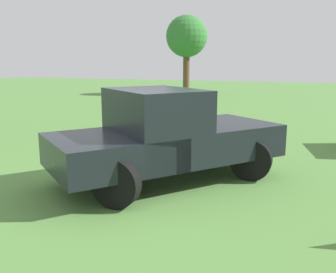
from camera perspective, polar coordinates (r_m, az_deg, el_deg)
name	(u,v)px	position (r m, az deg, el deg)	size (l,w,h in m)	color
ground_plane	(134,185)	(7.31, -5.27, -7.37)	(80.00, 80.00, 0.00)	#54843D
pickup_truck	(163,134)	(7.25, -0.78, 0.34)	(4.25, 4.75, 1.84)	black
tree_back_left	(187,37)	(27.99, 2.86, 14.91)	(3.00, 3.00, 5.67)	brown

